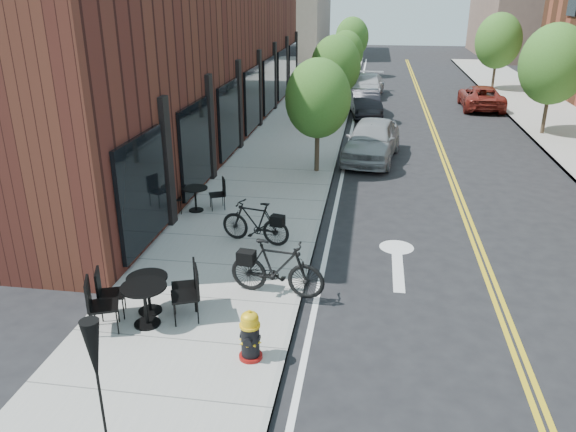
{
  "coord_description": "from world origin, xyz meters",
  "views": [
    {
      "loc": [
        1.25,
        -9.6,
        5.91
      ],
      "look_at": [
        -0.61,
        2.48,
        1.0
      ],
      "focal_mm": 35.0,
      "sensor_mm": 36.0,
      "label": 1
    }
  ],
  "objects_px": {
    "parked_car_a": "(372,140)",
    "parked_car_far": "(481,97)",
    "fire_hydrant": "(250,336)",
    "patio_umbrella": "(95,362)",
    "bistro_set_a": "(145,299)",
    "parked_car_c": "(368,85)",
    "parked_car_b": "(365,103)",
    "bistro_set_c": "(195,196)",
    "bistro_set_b": "(148,289)",
    "bicycle_left": "(255,222)",
    "bicycle_right": "(277,268)"
  },
  "relations": [
    {
      "from": "bicycle_left",
      "to": "parked_car_b",
      "type": "distance_m",
      "value": 16.47
    },
    {
      "from": "bistro_set_b",
      "to": "parked_car_a",
      "type": "relative_size",
      "value": 0.42
    },
    {
      "from": "parked_car_b",
      "to": "bicycle_right",
      "type": "bearing_deg",
      "value": -101.37
    },
    {
      "from": "bistro_set_a",
      "to": "patio_umbrella",
      "type": "distance_m",
      "value": 3.36
    },
    {
      "from": "bicycle_left",
      "to": "parked_car_a",
      "type": "relative_size",
      "value": 0.4
    },
    {
      "from": "bistro_set_b",
      "to": "parked_car_far",
      "type": "bearing_deg",
      "value": 46.36
    },
    {
      "from": "parked_car_b",
      "to": "bistro_set_c",
      "type": "bearing_deg",
      "value": -114.26
    },
    {
      "from": "bistro_set_c",
      "to": "parked_car_a",
      "type": "height_order",
      "value": "parked_car_a"
    },
    {
      "from": "bicycle_left",
      "to": "patio_umbrella",
      "type": "relative_size",
      "value": 0.85
    },
    {
      "from": "bistro_set_c",
      "to": "bistro_set_b",
      "type": "bearing_deg",
      "value": -105.62
    },
    {
      "from": "bicycle_right",
      "to": "bistro_set_c",
      "type": "xyz_separation_m",
      "value": [
        -3.07,
        4.31,
        -0.15
      ]
    },
    {
      "from": "bistro_set_c",
      "to": "parked_car_far",
      "type": "height_order",
      "value": "parked_car_far"
    },
    {
      "from": "bicycle_right",
      "to": "bistro_set_a",
      "type": "distance_m",
      "value": 2.66
    },
    {
      "from": "bistro_set_c",
      "to": "bistro_set_a",
      "type": "bearing_deg",
      "value": -105.07
    },
    {
      "from": "bistro_set_a",
      "to": "parked_car_a",
      "type": "bearing_deg",
      "value": 49.45
    },
    {
      "from": "bistro_set_b",
      "to": "fire_hydrant",
      "type": "bearing_deg",
      "value": -47.53
    },
    {
      "from": "bistro_set_b",
      "to": "bistro_set_c",
      "type": "height_order",
      "value": "bistro_set_b"
    },
    {
      "from": "patio_umbrella",
      "to": "parked_car_c",
      "type": "xyz_separation_m",
      "value": [
        2.8,
        29.16,
        -0.99
      ]
    },
    {
      "from": "bistro_set_c",
      "to": "bicycle_right",
      "type": "bearing_deg",
      "value": -78.04
    },
    {
      "from": "parked_car_a",
      "to": "parked_car_c",
      "type": "bearing_deg",
      "value": 99.61
    },
    {
      "from": "bistro_set_a",
      "to": "parked_car_c",
      "type": "bearing_deg",
      "value": 59.71
    },
    {
      "from": "bistro_set_b",
      "to": "parked_car_b",
      "type": "height_order",
      "value": "parked_car_b"
    },
    {
      "from": "parked_car_b",
      "to": "parked_car_far",
      "type": "height_order",
      "value": "parked_car_b"
    },
    {
      "from": "bistro_set_a",
      "to": "patio_umbrella",
      "type": "height_order",
      "value": "patio_umbrella"
    },
    {
      "from": "parked_car_a",
      "to": "parked_car_far",
      "type": "height_order",
      "value": "parked_car_a"
    },
    {
      "from": "parked_car_a",
      "to": "parked_car_far",
      "type": "xyz_separation_m",
      "value": [
        5.66,
        10.82,
        -0.14
      ]
    },
    {
      "from": "bistro_set_a",
      "to": "bistro_set_c",
      "type": "distance_m",
      "value": 5.85
    },
    {
      "from": "bicycle_right",
      "to": "parked_car_a",
      "type": "bearing_deg",
      "value": -1.22
    },
    {
      "from": "bicycle_left",
      "to": "bistro_set_a",
      "type": "xyz_separation_m",
      "value": [
        -1.25,
        -3.92,
        -0.01
      ]
    },
    {
      "from": "parked_car_far",
      "to": "bicycle_right",
      "type": "bearing_deg",
      "value": 72.13
    },
    {
      "from": "bicycle_left",
      "to": "bicycle_right",
      "type": "relative_size",
      "value": 0.9
    },
    {
      "from": "parked_car_a",
      "to": "bistro_set_c",
      "type": "bearing_deg",
      "value": -119.08
    },
    {
      "from": "bicycle_right",
      "to": "parked_car_far",
      "type": "xyz_separation_m",
      "value": [
        7.41,
        21.56,
        -0.09
      ]
    },
    {
      "from": "patio_umbrella",
      "to": "parked_car_a",
      "type": "height_order",
      "value": "patio_umbrella"
    },
    {
      "from": "bistro_set_a",
      "to": "parked_car_a",
      "type": "height_order",
      "value": "parked_car_a"
    },
    {
      "from": "bicycle_left",
      "to": "parked_car_far",
      "type": "xyz_separation_m",
      "value": [
        8.37,
        19.11,
        -0.04
      ]
    },
    {
      "from": "patio_umbrella",
      "to": "parked_car_c",
      "type": "distance_m",
      "value": 29.31
    },
    {
      "from": "bistro_set_b",
      "to": "patio_umbrella",
      "type": "xyz_separation_m",
      "value": [
        0.84,
        -3.57,
        1.02
      ]
    },
    {
      "from": "parked_car_c",
      "to": "bistro_set_b",
      "type": "bearing_deg",
      "value": -93.51
    },
    {
      "from": "bicycle_left",
      "to": "patio_umbrella",
      "type": "xyz_separation_m",
      "value": [
        -0.53,
        -7.05,
        0.97
      ]
    },
    {
      "from": "bicycle_left",
      "to": "bistro_set_c",
      "type": "xyz_separation_m",
      "value": [
        -2.11,
        1.86,
        -0.09
      ]
    },
    {
      "from": "parked_car_a",
      "to": "parked_car_far",
      "type": "bearing_deg",
      "value": 70.13
    },
    {
      "from": "parked_car_far",
      "to": "fire_hydrant",
      "type": "bearing_deg",
      "value": 73.59
    },
    {
      "from": "fire_hydrant",
      "to": "patio_umbrella",
      "type": "xyz_separation_m",
      "value": [
        -1.41,
        -2.42,
        1.08
      ]
    },
    {
      "from": "bistro_set_c",
      "to": "parked_car_b",
      "type": "height_order",
      "value": "parked_car_b"
    },
    {
      "from": "bistro_set_c",
      "to": "patio_umbrella",
      "type": "distance_m",
      "value": 9.12
    },
    {
      "from": "fire_hydrant",
      "to": "parked_car_far",
      "type": "distance_m",
      "value": 24.9
    },
    {
      "from": "bistro_set_b",
      "to": "parked_car_far",
      "type": "distance_m",
      "value": 24.6
    },
    {
      "from": "fire_hydrant",
      "to": "parked_car_b",
      "type": "xyz_separation_m",
      "value": [
        1.4,
        20.95,
        0.08
      ]
    },
    {
      "from": "parked_car_c",
      "to": "parked_car_far",
      "type": "xyz_separation_m",
      "value": [
        6.11,
        -3.0,
        -0.02
      ]
    }
  ]
}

